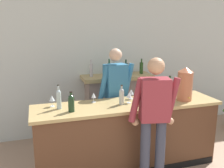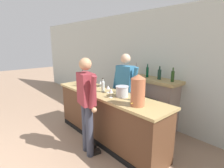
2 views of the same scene
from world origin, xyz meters
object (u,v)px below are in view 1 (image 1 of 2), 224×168
Objects in this scene: copper_dispenser at (185,84)px; wine_bottle_merlot_tall at (59,98)px; fireplace_stone at (117,104)px; wine_bottle_rose_blush at (169,88)px; person_customer at (154,119)px; person_bartender at (116,96)px; wine_glass_back_row at (94,96)px; wine_bottle_port_short at (122,96)px; ice_bucket_steel at (150,94)px; wine_bottle_cabernet_heavy at (71,102)px; wine_glass_front_left at (129,95)px; wine_glass_by_dispenser at (52,98)px; wine_glass_front_right at (150,96)px; wine_glass_near_bucket at (131,92)px.

copper_dispenser is 1.86m from wine_bottle_merlot_tall.
fireplace_stone reaches higher than wine_bottle_rose_blush.
person_bartender reaches higher than person_customer.
wine_bottle_port_short is at bearing -30.92° from wine_glass_back_row.
wine_bottle_cabernet_heavy reaches higher than ice_bucket_steel.
person_customer reaches higher than wine_bottle_rose_blush.
wine_glass_front_left is 0.96× the size of wine_glass_by_dispenser.
wine_glass_by_dispenser is 1.39m from wine_glass_front_right.
fireplace_stone reaches higher than wine_glass_front_left.
wine_bottle_merlot_tall is 1.28m from wine_glass_front_right.
person_bartender is 1.05m from wine_bottle_cabernet_heavy.
copper_dispenser reaches higher than wine_bottle_merlot_tall.
copper_dispenser reaches higher than wine_bottle_cabernet_heavy.
fireplace_stone is 1.80m from person_customer.
wine_glass_by_dispenser reaches higher than wine_glass_near_bucket.
person_customer is 5.00× the size of wine_bottle_rose_blush.
fireplace_stone is 9.19× the size of wine_glass_by_dispenser.
person_bartender reaches higher than wine_glass_front_left.
person_bartender is (-0.15, 1.09, 0.01)m from person_customer.
ice_bucket_steel is (0.15, -1.14, 0.50)m from fireplace_stone.
wine_bottle_port_short is at bearing -137.42° from wine_glass_near_bucket.
ice_bucket_steel is at bearing -9.67° from wine_glass_back_row.
wine_glass_front_right is (0.16, -0.33, 0.02)m from wine_glass_near_bucket.
copper_dispenser is (0.89, -0.62, 0.29)m from person_bartender.
ice_bucket_steel is (0.23, 0.62, 0.14)m from person_customer.
wine_bottle_port_short is 1.61× the size of wine_glass_front_right.
wine_bottle_cabernet_heavy is 1.12m from wine_glass_front_right.
copper_dispenser reaches higher than fireplace_stone.
person_customer is at bearing -92.75° from fireplace_stone.
wine_glass_front_left is at bearing -172.96° from wine_bottle_rose_blush.
person_bartender is at bearing 35.95° from wine_glass_back_row.
wine_bottle_cabernet_heavy is 1.53× the size of wine_glass_front_right.
fireplace_stone is at bearing 116.77° from copper_dispenser.
wine_glass_by_dispenser is (-0.08, 0.12, -0.03)m from wine_bottle_merlot_tall.
wine_bottle_merlot_tall is at bearing -164.35° from wine_glass_back_row.
wine_bottle_port_short is at bearing -4.67° from wine_bottle_merlot_tall.
person_bartender reaches higher than wine_bottle_cabernet_heavy.
wine_bottle_port_short reaches higher than ice_bucket_steel.
wine_glass_near_bucket is (1.10, 0.14, -0.04)m from wine_bottle_merlot_tall.
person_bartender is 0.62m from ice_bucket_steel.
wine_bottle_rose_blush is 1.20m from wine_glass_back_row.
wine_glass_front_right reaches higher than wine_glass_back_row.
fireplace_stone is 5.52× the size of wine_bottle_cabernet_heavy.
wine_glass_by_dispenser is at bearing 171.97° from copper_dispenser.
person_bartender is at bearing 114.01° from wine_glass_front_right.
wine_glass_by_dispenser is at bearing 177.50° from wine_bottle_rose_blush.
person_bartender reaches higher than wine_glass_near_bucket.
wine_bottle_rose_blush is (0.36, 0.04, 0.06)m from ice_bucket_steel.
wine_bottle_port_short is at bearing 162.23° from wine_glass_front_right.
wine_bottle_merlot_tall is 0.54m from wine_glass_back_row.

